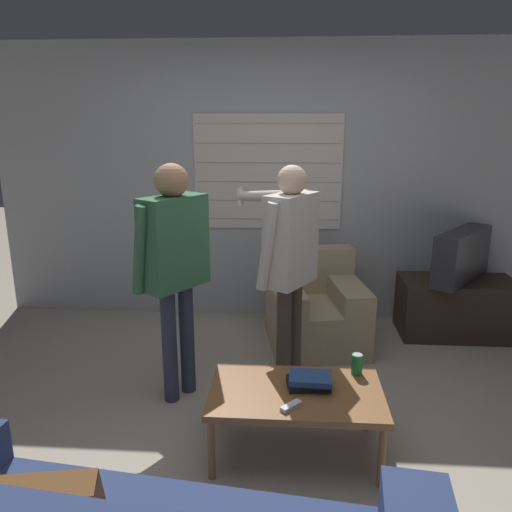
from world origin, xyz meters
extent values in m
plane|color=#B2A893|center=(0.00, 0.00, 0.00)|extent=(16.00, 16.00, 0.00)
cube|color=#ADB2B7|center=(0.00, 2.03, 1.27)|extent=(5.20, 0.06, 2.55)
cube|color=silver|center=(-0.03, 1.99, 1.40)|extent=(1.36, 0.02, 1.04)
cube|color=#A4A099|center=(-0.03, 1.98, 0.96)|extent=(1.33, 0.00, 0.01)
cube|color=#A4A099|center=(-0.03, 1.98, 1.14)|extent=(1.33, 0.00, 0.01)
cube|color=#A4A099|center=(-0.03, 1.98, 1.31)|extent=(1.33, 0.00, 0.01)
cube|color=#A4A099|center=(-0.03, 1.98, 1.48)|extent=(1.33, 0.00, 0.01)
cube|color=#A4A099|center=(-0.03, 1.98, 1.66)|extent=(1.33, 0.00, 0.01)
cube|color=#A4A099|center=(-0.03, 1.98, 1.83)|extent=(1.33, 0.00, 0.01)
cube|color=tan|center=(0.41, 1.34, 0.19)|extent=(0.89, 0.92, 0.38)
cube|color=tan|center=(0.36, 1.63, 0.58)|extent=(0.78, 0.33, 0.40)
cube|color=tan|center=(0.67, 1.38, 0.47)|extent=(0.37, 0.83, 0.17)
cube|color=tan|center=(0.15, 1.29, 0.47)|extent=(0.37, 0.83, 0.17)
cube|color=brown|center=(0.23, -0.12, 0.38)|extent=(0.97, 0.58, 0.04)
cylinder|color=brown|center=(-0.21, 0.13, 0.18)|extent=(0.04, 0.04, 0.36)
cylinder|color=brown|center=(0.67, 0.13, 0.18)|extent=(0.04, 0.04, 0.36)
cylinder|color=brown|center=(-0.21, -0.37, 0.18)|extent=(0.04, 0.04, 0.36)
cylinder|color=brown|center=(0.67, -0.37, 0.18)|extent=(0.04, 0.04, 0.36)
cube|color=#33281E|center=(1.66, 1.64, 0.25)|extent=(0.98, 0.50, 0.51)
cube|color=#2D2D33|center=(1.66, 1.64, 0.73)|extent=(0.66, 0.77, 0.44)
cube|color=#3D4738|center=(1.58, 1.70, 0.73)|extent=(0.44, 0.56, 0.36)
cylinder|color=#33384C|center=(-0.61, 0.39, 0.40)|extent=(0.10, 0.10, 0.80)
cylinder|color=#33384C|center=(-0.52, 0.52, 0.40)|extent=(0.10, 0.10, 0.80)
cube|color=#336642|center=(-0.56, 0.45, 1.10)|extent=(0.42, 0.48, 0.60)
sphere|color=#A87A56|center=(-0.56, 0.45, 1.49)|extent=(0.22, 0.22, 0.22)
cylinder|color=#336642|center=(-0.73, 0.27, 1.08)|extent=(0.17, 0.14, 0.57)
cylinder|color=#336642|center=(-0.65, 0.81, 1.28)|extent=(0.50, 0.38, 0.24)
cube|color=white|center=(-0.87, 0.96, 1.19)|extent=(0.07, 0.07, 0.13)
cylinder|color=#4C4233|center=(0.15, 0.50, 0.40)|extent=(0.10, 0.10, 0.80)
cylinder|color=#4C4233|center=(0.22, 0.62, 0.40)|extent=(0.10, 0.10, 0.80)
cube|color=beige|center=(0.19, 0.56, 1.10)|extent=(0.37, 0.44, 0.60)
sphere|color=beige|center=(0.19, 0.56, 1.49)|extent=(0.19, 0.19, 0.19)
cylinder|color=beige|center=(0.04, 0.39, 1.09)|extent=(0.17, 0.14, 0.57)
cylinder|color=beige|center=(0.05, 0.89, 1.34)|extent=(0.53, 0.35, 0.13)
cube|color=white|center=(-0.19, 1.03, 1.31)|extent=(0.05, 0.05, 0.13)
cube|color=black|center=(0.30, -0.08, 0.42)|extent=(0.25, 0.18, 0.04)
cube|color=#284C89|center=(0.31, -0.09, 0.46)|extent=(0.24, 0.18, 0.03)
cylinder|color=#238E47|center=(0.59, 0.09, 0.46)|extent=(0.07, 0.07, 0.12)
cylinder|color=silver|center=(0.59, 0.09, 0.52)|extent=(0.06, 0.06, 0.00)
cube|color=white|center=(0.20, -0.30, 0.41)|extent=(0.12, 0.12, 0.02)
camera|label=1|loc=(0.18, -2.62, 1.84)|focal=35.00mm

